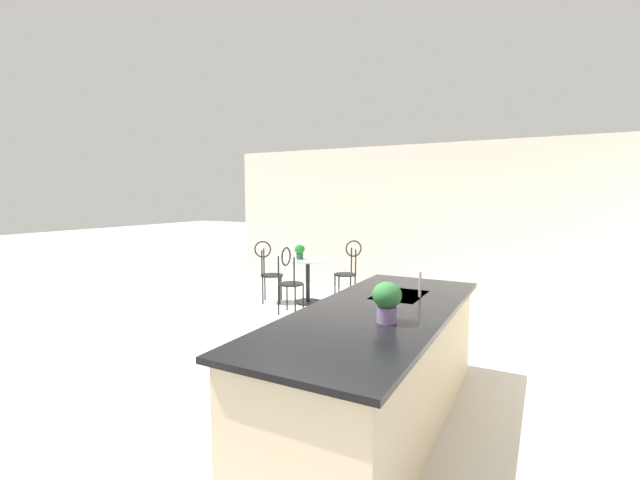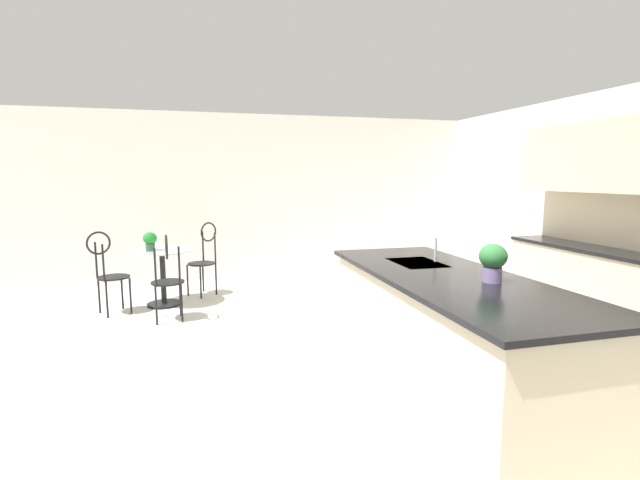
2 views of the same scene
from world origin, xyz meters
TOP-DOWN VIEW (x-y plane):
  - ground_plane at (0.00, 0.00)m, footprint 40.00×40.00m
  - wall_left_window at (-4.26, 0.00)m, footprint 0.12×7.80m
  - kitchen_island at (0.30, 0.85)m, footprint 2.80×1.06m
  - bistro_table at (-2.79, -1.52)m, footprint 0.80×0.80m
  - chair_near_window at (-2.52, -2.14)m, footprint 0.51×0.52m
  - chair_by_island at (-2.03, -1.42)m, footprint 0.50×0.41m
  - chair_toward_desk at (-3.23, -0.98)m, footprint 0.53×0.53m
  - sink_faucet at (-0.25, 1.03)m, footprint 0.02×0.02m
  - potted_plant_on_table at (-2.75, -1.66)m, footprint 0.17×0.17m
  - potted_plant_counter_near at (0.60, 1.03)m, footprint 0.20×0.20m

SIDE VIEW (x-z plane):
  - ground_plane at x=0.00m, z-range 0.00..0.00m
  - bistro_table at x=-2.79m, z-range 0.08..0.82m
  - kitchen_island at x=0.30m, z-range 0.00..0.92m
  - chair_near_window at x=-2.52m, z-range 0.05..1.09m
  - chair_by_island at x=-2.03m, z-range 0.05..1.09m
  - chair_toward_desk at x=-3.23m, z-range 0.05..1.09m
  - potted_plant_on_table at x=-2.75m, z-range 0.76..1.00m
  - sink_faucet at x=-0.25m, z-range 0.92..1.14m
  - potted_plant_counter_near at x=0.60m, z-range 0.94..1.23m
  - wall_left_window at x=-4.26m, z-range 0.00..2.70m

